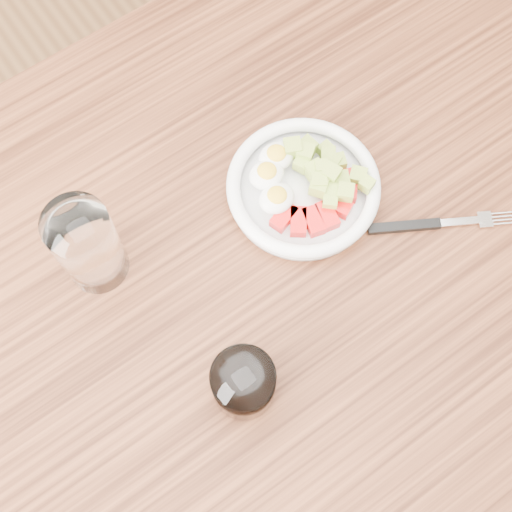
# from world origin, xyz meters

# --- Properties ---
(ground) EXTENTS (4.00, 4.00, 0.00)m
(ground) POSITION_xyz_m (0.00, 0.00, 0.00)
(ground) COLOR brown
(ground) RESTS_ON ground
(dining_table) EXTENTS (1.50, 0.90, 0.77)m
(dining_table) POSITION_xyz_m (0.00, 0.00, 0.67)
(dining_table) COLOR brown
(dining_table) RESTS_ON ground
(bowl) EXTENTS (0.21, 0.21, 0.05)m
(bowl) POSITION_xyz_m (0.10, 0.06, 0.79)
(bowl) COLOR white
(bowl) RESTS_ON dining_table
(fork) EXTENTS (0.18, 0.11, 0.01)m
(fork) POSITION_xyz_m (0.20, -0.07, 0.77)
(fork) COLOR black
(fork) RESTS_ON dining_table
(water_glass) EXTENTS (0.08, 0.08, 0.14)m
(water_glass) POSITION_xyz_m (-0.18, 0.13, 0.84)
(water_glass) COLOR white
(water_glass) RESTS_ON dining_table
(coffee_glass) EXTENTS (0.08, 0.08, 0.09)m
(coffee_glass) POSITION_xyz_m (-0.12, -0.12, 0.81)
(coffee_glass) COLOR white
(coffee_glass) RESTS_ON dining_table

